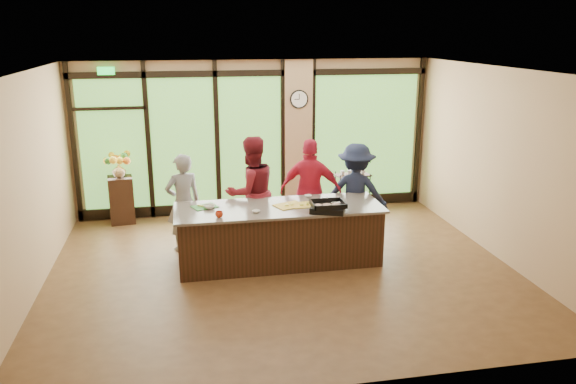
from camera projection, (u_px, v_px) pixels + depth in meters
name	position (u px, v px, depth m)	size (l,w,h in m)	color
floor	(282.00, 269.00, 8.63)	(7.00, 7.00, 0.00)	#4F331B
ceiling	(282.00, 70.00, 7.79)	(7.00, 7.00, 0.00)	silver
back_wall	(255.00, 138.00, 11.04)	(7.00, 7.00, 0.00)	tan
left_wall	(28.00, 187.00, 7.58)	(6.00, 6.00, 0.00)	tan
right_wall	(501.00, 165.00, 8.84)	(6.00, 6.00, 0.00)	tan
window_wall	(264.00, 143.00, 11.05)	(6.90, 0.12, 3.00)	tan
island_base	(279.00, 236.00, 8.79)	(3.10, 1.00, 0.88)	#321A10
countertop	(279.00, 208.00, 8.66)	(3.20, 1.10, 0.04)	slate
wall_clock	(299.00, 99.00, 10.86)	(0.36, 0.04, 0.36)	black
cook_left	(183.00, 202.00, 9.20)	(0.60, 0.39, 1.63)	gray
cook_midleft	(251.00, 192.00, 9.33)	(0.92, 0.71, 1.89)	maroon
cook_midright	(311.00, 191.00, 9.54)	(1.06, 0.44, 1.80)	#B81C35
cook_right	(356.00, 193.00, 9.57)	(1.11, 0.64, 1.72)	#181E36
roasting_pan	(328.00, 209.00, 8.40)	(0.50, 0.39, 0.09)	black
mixing_bowl	(325.00, 203.00, 8.72)	(0.31, 0.31, 0.08)	silver
cutting_board_left	(205.00, 207.00, 8.63)	(0.37, 0.27, 0.01)	#2D7C2E
cutting_board_center	(289.00, 205.00, 8.69)	(0.43, 0.33, 0.01)	gold
cutting_board_right	(306.00, 205.00, 8.71)	(0.42, 0.32, 0.01)	gold
prep_bowl_near	(209.00, 207.00, 8.55)	(0.17, 0.17, 0.05)	silver
prep_bowl_mid	(256.00, 212.00, 8.35)	(0.12, 0.12, 0.04)	silver
prep_bowl_far	(308.00, 196.00, 9.15)	(0.12, 0.12, 0.03)	silver
red_ramekin	(219.00, 214.00, 8.14)	(0.11, 0.11, 0.09)	#B22E11
flower_stand	(122.00, 200.00, 10.63)	(0.44, 0.44, 0.89)	#321A10
flower_vase	(119.00, 170.00, 10.47)	(0.25, 0.25, 0.26)	#9A7C54
bar_cart	(352.00, 188.00, 11.07)	(0.72, 0.49, 0.90)	#321A10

